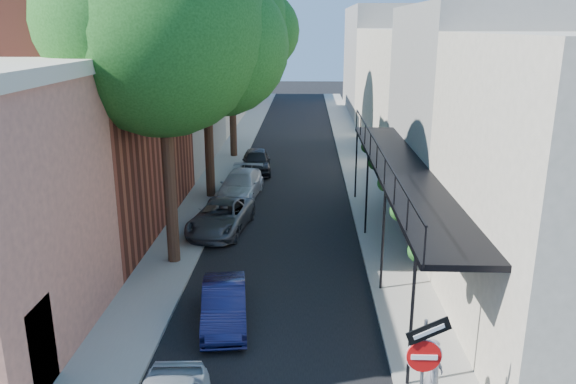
# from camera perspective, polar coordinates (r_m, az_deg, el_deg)

# --- Properties ---
(road_surface) EXTENTS (6.00, 64.00, 0.01)m
(road_surface) POSITION_cam_1_polar(r_m,az_deg,el_deg) (39.28, 0.57, 4.50)
(road_surface) COLOR black
(road_surface) RESTS_ON ground
(sidewalk_left) EXTENTS (2.00, 64.00, 0.12)m
(sidewalk_left) POSITION_cam_1_polar(r_m,az_deg,el_deg) (39.56, -5.25, 4.60)
(sidewalk_left) COLOR gray
(sidewalk_left) RESTS_ON ground
(sidewalk_right) EXTENTS (2.00, 64.00, 0.12)m
(sidewalk_right) POSITION_cam_1_polar(r_m,az_deg,el_deg) (39.38, 6.42, 4.51)
(sidewalk_right) COLOR gray
(sidewalk_right) RESTS_ON ground
(buildings_left) EXTENTS (10.10, 59.10, 12.00)m
(buildings_left) POSITION_cam_1_polar(r_m,az_deg,el_deg) (38.68, -13.64, 11.25)
(buildings_left) COLOR tan
(buildings_left) RESTS_ON ground
(buildings_right) EXTENTS (9.80, 55.00, 10.00)m
(buildings_right) POSITION_cam_1_polar(r_m,az_deg,el_deg) (38.94, 14.15, 10.49)
(buildings_right) COLOR beige
(buildings_right) RESTS_ON ground
(sign_post) EXTENTS (0.89, 0.17, 2.99)m
(sign_post) POSITION_cam_1_polar(r_m,az_deg,el_deg) (11.43, 13.64, -16.38)
(sign_post) COLOR #595B60
(sign_post) RESTS_ON ground
(oak_near) EXTENTS (7.48, 6.80, 11.42)m
(oak_near) POSITION_cam_1_polar(r_m,az_deg,el_deg) (19.15, -11.33, 15.35)
(oak_near) COLOR #372216
(oak_near) RESTS_ON ground
(oak_mid) EXTENTS (6.60, 6.00, 10.20)m
(oak_mid) POSITION_cam_1_polar(r_m,az_deg,el_deg) (27.01, -7.49, 14.01)
(oak_mid) COLOR #372216
(oak_mid) RESTS_ON ground
(oak_far) EXTENTS (7.70, 7.00, 11.90)m
(oak_far) POSITION_cam_1_polar(r_m,az_deg,el_deg) (35.93, -5.09, 16.58)
(oak_far) COLOR #372216
(oak_far) RESTS_ON ground
(parked_car_b) EXTENTS (1.66, 3.63, 1.15)m
(parked_car_b) POSITION_cam_1_polar(r_m,az_deg,el_deg) (16.30, -6.50, -11.33)
(parked_car_b) COLOR #141741
(parked_car_b) RESTS_ON ground
(parked_car_c) EXTENTS (2.63, 4.68, 1.24)m
(parked_car_c) POSITION_cam_1_polar(r_m,az_deg,el_deg) (23.29, -6.81, -2.52)
(parked_car_c) COLOR #4E5055
(parked_car_c) RESTS_ON ground
(parked_car_d) EXTENTS (2.21, 4.61, 1.30)m
(parked_car_d) POSITION_cam_1_polar(r_m,az_deg,el_deg) (27.75, -4.84, 0.72)
(parked_car_d) COLOR silver
(parked_car_d) RESTS_ON ground
(parked_car_e) EXTENTS (1.96, 4.10, 1.35)m
(parked_car_e) POSITION_cam_1_polar(r_m,az_deg,el_deg) (32.55, -3.23, 3.17)
(parked_car_e) COLOR black
(parked_car_e) RESTS_ON ground
(pedestrian) EXTENTS (0.61, 0.72, 1.68)m
(pedestrian) POSITION_cam_1_polar(r_m,az_deg,el_deg) (13.06, 14.51, -17.52)
(pedestrian) COLOR slate
(pedestrian) RESTS_ON sidewalk_right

